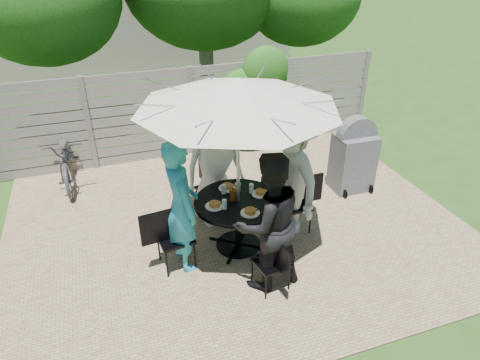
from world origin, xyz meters
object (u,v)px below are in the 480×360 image
object	(u,v)px
chair_front	(271,272)
glass_right	(251,188)
patio_table	(238,215)
syrup_jug	(233,195)
person_right	(289,177)
umbrella	(238,93)
plate_left	(215,205)
bicycle	(67,158)
plate_back	(227,187)
chair_right	(294,214)
chair_back	(212,199)
person_back	(214,166)
bbq_grill	(353,157)
person_front	(268,223)
plate_right	(261,193)
glass_left	(224,204)
coffee_cup	(238,188)
chair_left	(175,249)
person_left	(181,206)
glass_back	(224,189)
plate_front	(250,212)

from	to	relation	value
chair_front	glass_right	distance (m)	1.26
patio_table	syrup_jug	xyz separation A→B (m)	(-0.07, 0.04, 0.32)
person_right	umbrella	bearing A→B (deg)	-90.00
plate_left	person_right	bearing A→B (deg)	7.07
bicycle	patio_table	bearing A→B (deg)	-51.55
patio_table	chair_front	distance (m)	1.01
plate_back	glass_right	xyz separation A→B (m)	(0.29, -0.22, 0.05)
chair_right	glass_right	bearing A→B (deg)	-0.98
umbrella	chair_back	xyz separation A→B (m)	(-0.12, 0.96, -2.08)
bicycle	glass_right	bearing A→B (deg)	-47.35
person_back	bbq_grill	size ratio (longest dim) A/B	1.37
chair_back	person_front	distance (m)	1.91
person_front	chair_right	bearing A→B (deg)	-139.39
plate_right	syrup_jug	size ratio (longest dim) A/B	1.62
chair_back	glass_left	world-z (taller)	chair_back
coffee_cup	bicycle	distance (m)	3.60
bicycle	plate_left	bearing A→B (deg)	-56.51
plate_back	syrup_jug	world-z (taller)	syrup_jug
person_right	glass_left	size ratio (longest dim) A/B	13.86
person_right	bbq_grill	size ratio (longest dim) A/B	1.39
chair_right	umbrella	bearing A→B (deg)	7.51
chair_left	person_front	world-z (taller)	person_front
plate_right	bbq_grill	distance (m)	2.29
coffee_cup	bbq_grill	bearing A→B (deg)	16.09
syrup_jug	person_back	bearing A→B (deg)	92.68
person_left	glass_right	size ratio (longest dim) A/B	13.56
chair_back	chair_left	xyz separation A→B (m)	(-0.84, -1.08, -0.00)
plate_left	person_left	bearing A→B (deg)	-172.93
chair_right	person_right	bearing A→B (deg)	6.75
glass_left	bbq_grill	bearing A→B (deg)	21.31
person_front	chair_back	bearing A→B (deg)	-89.96
chair_front	syrup_jug	world-z (taller)	syrup_jug
plate_left	glass_left	xyz separation A→B (m)	(0.11, -0.09, 0.05)
bicycle	glass_back	bearing A→B (deg)	-50.73
person_left	person_front	world-z (taller)	same
glass_left	plate_right	bearing A→B (deg)	16.68
chair_back	chair_right	bearing A→B (deg)	40.19
plate_left	bbq_grill	size ratio (longest dim) A/B	0.19
person_left	bicycle	xyz separation A→B (m)	(-1.52, 2.97, -0.46)
person_right	plate_back	distance (m)	0.92
chair_front	bicycle	xyz separation A→B (m)	(-2.46, 3.83, 0.23)
plate_front	coffee_cup	xyz separation A→B (m)	(0.03, 0.59, 0.04)
glass_left	bbq_grill	size ratio (longest dim) A/B	0.10
chair_right	person_left	bearing A→B (deg)	7.57
chair_right	plate_back	world-z (taller)	chair_right
person_front	glass_right	bearing A→B (deg)	-105.52
coffee_cup	chair_back	bearing A→B (deg)	104.81
chair_front	plate_left	distance (m)	1.18
chair_back	person_left	world-z (taller)	person_left
patio_table	glass_right	world-z (taller)	glass_right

